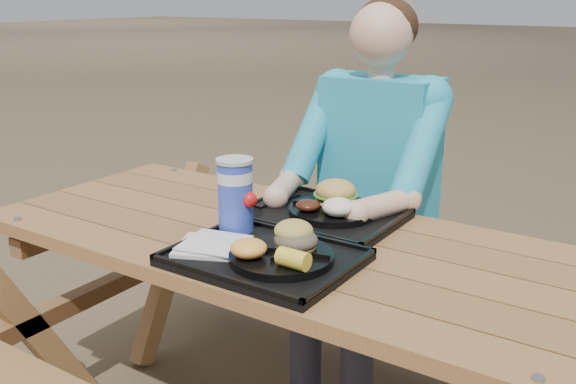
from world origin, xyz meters
The scene contains 17 objects.
picnic_table centered at (0.00, 0.00, 0.38)m, with size 1.80×1.49×0.75m, color #999999, non-canonical shape.
tray_near centered at (0.05, -0.18, 0.76)m, with size 0.45×0.35×0.02m, color black.
tray_far centered at (0.01, 0.17, 0.76)m, with size 0.45×0.35×0.02m, color black.
plate_near centered at (0.11, -0.19, 0.78)m, with size 0.26×0.26×0.02m, color black.
plate_far centered at (0.04, 0.18, 0.78)m, with size 0.26×0.26×0.02m, color black.
napkin_stack centered at (-0.10, -0.22, 0.78)m, with size 0.16×0.16×0.02m, color silver.
soda_cup centered at (-0.12, -0.08, 0.87)m, with size 0.10×0.10×0.19m, color #162DAB.
condiment_bbq centered at (0.05, -0.06, 0.78)m, with size 0.05×0.05×0.03m, color black.
condiment_mustard centered at (0.10, -0.07, 0.78)m, with size 0.05×0.05×0.03m, color orange.
sandwich centered at (0.12, -0.14, 0.84)m, with size 0.10×0.10×0.11m, color gold, non-canonical shape.
mac_cheese centered at (0.05, -0.25, 0.81)m, with size 0.09×0.09×0.04m, color #FFB143.
corn_cob centered at (0.18, -0.25, 0.81)m, with size 0.08×0.08×0.04m, color yellow, non-canonical shape.
cutlery_far centered at (-0.17, 0.19, 0.77)m, with size 0.03×0.18×0.01m, color black.
burger centered at (0.02, 0.23, 0.85)m, with size 0.12×0.12×0.11m, color gold, non-canonical shape.
baked_beans centered at (-0.01, 0.12, 0.81)m, with size 0.07×0.07×0.03m, color #461A0E.
potato_salad centered at (0.09, 0.13, 0.82)m, with size 0.09×0.09×0.05m, color white.
diner centered at (-0.01, 0.58, 0.64)m, with size 0.48×0.84×1.28m, color #1B8DBD, non-canonical shape.
Camera 1 is at (0.93, -1.39, 1.40)m, focal length 40.00 mm.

